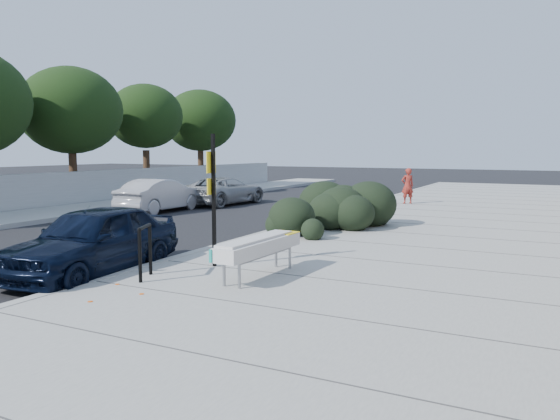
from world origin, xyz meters
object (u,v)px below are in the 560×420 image
Objects in this scene: wagon_silver at (161,195)px; sign_post at (213,192)px; bench at (259,247)px; suv_silver at (224,191)px; bike_rack at (145,246)px; sedan_navy at (93,240)px; pedestrian at (408,186)px.

sign_post is at bearing 134.71° from wagon_silver.
suv_silver is at bearing 127.73° from bench.
bench is 12.43m from wagon_silver.
sign_post is 0.60× the size of suv_silver.
bike_rack reaches higher than bench.
bike_rack is 0.37× the size of sign_post.
suv_silver is (-8.50, 11.99, -0.10)m from bench.
wagon_silver is at bearing 134.15° from sign_post.
sign_post is 2.54m from sedan_navy.
sedan_navy is at bearing -150.78° from sign_post.
bike_rack is 0.25× the size of wagon_silver.
pedestrian is (8.24, 6.15, 0.25)m from wagon_silver.
bike_rack is 0.64× the size of pedestrian.
suv_silver is at bearing 93.68° from bike_rack.
bench is at bearing -17.43° from sign_post.
bench is at bearing 137.57° from wagon_silver.
suv_silver reaches higher than bike_rack.
suv_silver is at bearing 121.55° from sign_post.
bike_rack is 11.99m from wagon_silver.
sign_post is 0.66× the size of wagon_silver.
sign_post reaches higher than suv_silver.
sign_post is 11.31m from wagon_silver.
wagon_silver is 3.65m from suv_silver.
sedan_navy reaches higher than bike_rack.
wagon_silver is 10.29m from pedestrian.
sign_post is (-1.25, 0.38, 0.93)m from bench.
sedan_navy is 0.93× the size of suv_silver.
pedestrian is (-0.91, 14.55, 0.20)m from bench.
pedestrian reaches higher than suv_silver.
bench is 14.70m from suv_silver.
bench is 0.54× the size of suv_silver.
suv_silver is (-6.73, 13.03, -0.12)m from bike_rack.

